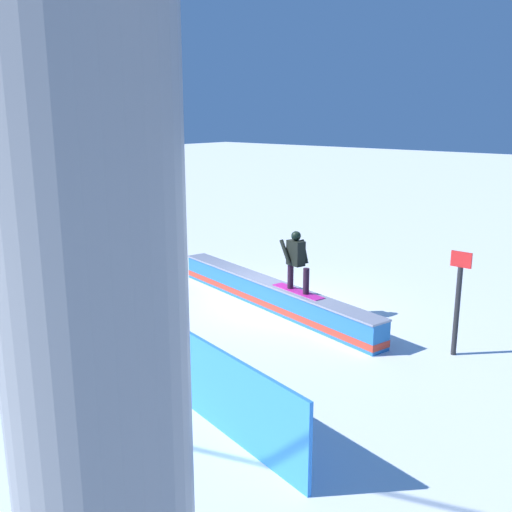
# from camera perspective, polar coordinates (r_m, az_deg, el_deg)

# --- Properties ---
(ground_plane) EXTENTS (120.00, 120.00, 0.00)m
(ground_plane) POSITION_cam_1_polar(r_m,az_deg,el_deg) (14.32, 1.47, -5.04)
(ground_plane) COLOR white
(grind_box) EXTENTS (7.00, 1.99, 0.65)m
(grind_box) POSITION_cam_1_polar(r_m,az_deg,el_deg) (14.22, 1.47, -3.91)
(grind_box) COLOR #286EB5
(grind_box) RESTS_ON ground_plane
(snowboarder) EXTENTS (1.54, 0.59, 1.39)m
(snowboarder) POSITION_cam_1_polar(r_m,az_deg,el_deg) (13.24, 3.96, -0.32)
(snowboarder) COLOR #C2208E
(snowboarder) RESTS_ON grind_box
(safety_fence) EXTENTS (10.05, 2.17, 1.28)m
(safety_fence) POSITION_cam_1_polar(r_m,az_deg,el_deg) (11.40, -12.26, -6.96)
(safety_fence) COLOR #3185EC
(safety_fence) RESTS_ON ground_plane
(trail_marker) EXTENTS (0.40, 0.10, 2.08)m
(trail_marker) POSITION_cam_1_polar(r_m,az_deg,el_deg) (11.91, 19.08, -4.14)
(trail_marker) COLOR #262628
(trail_marker) RESTS_ON ground_plane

